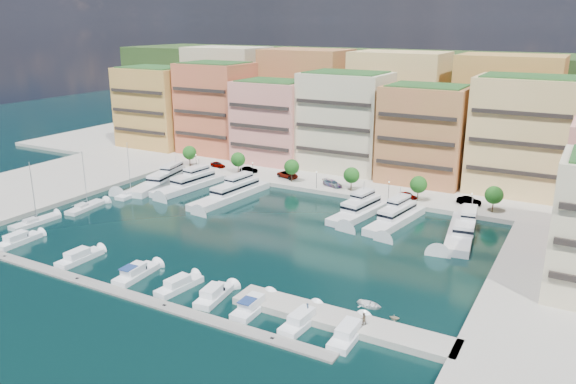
# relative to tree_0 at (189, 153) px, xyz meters

# --- Properties ---
(ground) EXTENTS (400.00, 400.00, 0.00)m
(ground) POSITION_rel_tree_0_xyz_m (40.00, -33.50, -4.74)
(ground) COLOR black
(ground) RESTS_ON ground
(north_quay) EXTENTS (220.00, 64.00, 2.00)m
(north_quay) POSITION_rel_tree_0_xyz_m (40.00, 28.50, -4.74)
(north_quay) COLOR #9E998E
(north_quay) RESTS_ON ground
(west_quay) EXTENTS (34.00, 76.00, 2.00)m
(west_quay) POSITION_rel_tree_0_xyz_m (-22.00, -41.50, -4.74)
(west_quay) COLOR #9E998E
(west_quay) RESTS_ON ground
(hillside) EXTENTS (240.00, 40.00, 58.00)m
(hillside) POSITION_rel_tree_0_xyz_m (40.00, 76.50, -4.74)
(hillside) COLOR #223A17
(hillside) RESTS_ON ground
(south_pontoon) EXTENTS (72.00, 2.20, 0.35)m
(south_pontoon) POSITION_rel_tree_0_xyz_m (37.00, -63.50, -4.74)
(south_pontoon) COLOR gray
(south_pontoon) RESTS_ON ground
(finger_pier) EXTENTS (32.00, 5.00, 2.00)m
(finger_pier) POSITION_rel_tree_0_xyz_m (70.00, -55.50, -4.74)
(finger_pier) COLOR #9E998E
(finger_pier) RESTS_ON ground
(apartment_0) EXTENTS (22.00, 16.50, 24.80)m
(apartment_0) POSITION_rel_tree_0_xyz_m (-26.00, 16.49, 8.57)
(apartment_0) COLOR tan
(apartment_0) RESTS_ON north_quay
(apartment_1) EXTENTS (20.00, 16.50, 26.80)m
(apartment_1) POSITION_rel_tree_0_xyz_m (-4.00, 18.49, 9.57)
(apartment_1) COLOR #CC5F44
(apartment_1) RESTS_ON north_quay
(apartment_2) EXTENTS (20.00, 15.50, 22.80)m
(apartment_2) POSITION_rel_tree_0_xyz_m (17.00, 16.49, 7.57)
(apartment_2) COLOR #E88E81
(apartment_2) RESTS_ON north_quay
(apartment_3) EXTENTS (22.00, 16.50, 25.80)m
(apartment_3) POSITION_rel_tree_0_xyz_m (38.00, 18.49, 9.07)
(apartment_3) COLOR beige
(apartment_3) RESTS_ON north_quay
(apartment_4) EXTENTS (20.00, 15.50, 23.80)m
(apartment_4) POSITION_rel_tree_0_xyz_m (60.00, 16.49, 8.07)
(apartment_4) COLOR #BC6846
(apartment_4) RESTS_ON north_quay
(apartment_5) EXTENTS (22.00, 16.50, 26.80)m
(apartment_5) POSITION_rel_tree_0_xyz_m (82.00, 18.49, 9.57)
(apartment_5) COLOR #F2C480
(apartment_5) RESTS_ON north_quay
(backblock_0) EXTENTS (26.00, 18.00, 30.00)m
(backblock_0) POSITION_rel_tree_0_xyz_m (-15.00, 40.50, 11.26)
(backblock_0) COLOR beige
(backblock_0) RESTS_ON north_quay
(backblock_1) EXTENTS (26.00, 18.00, 30.00)m
(backblock_1) POSITION_rel_tree_0_xyz_m (15.00, 40.50, 11.26)
(backblock_1) COLOR #BC6846
(backblock_1) RESTS_ON north_quay
(backblock_2) EXTENTS (26.00, 18.00, 30.00)m
(backblock_2) POSITION_rel_tree_0_xyz_m (45.00, 40.50, 11.26)
(backblock_2) COLOR #F2C480
(backblock_2) RESTS_ON north_quay
(backblock_3) EXTENTS (26.00, 18.00, 30.00)m
(backblock_3) POSITION_rel_tree_0_xyz_m (75.00, 40.50, 11.26)
(backblock_3) COLOR tan
(backblock_3) RESTS_ON north_quay
(tree_0) EXTENTS (3.80, 3.80, 5.65)m
(tree_0) POSITION_rel_tree_0_xyz_m (0.00, 0.00, 0.00)
(tree_0) COLOR #473323
(tree_0) RESTS_ON north_quay
(tree_1) EXTENTS (3.80, 3.80, 5.65)m
(tree_1) POSITION_rel_tree_0_xyz_m (16.00, 0.00, 0.00)
(tree_1) COLOR #473323
(tree_1) RESTS_ON north_quay
(tree_2) EXTENTS (3.80, 3.80, 5.65)m
(tree_2) POSITION_rel_tree_0_xyz_m (32.00, 0.00, 0.00)
(tree_2) COLOR #473323
(tree_2) RESTS_ON north_quay
(tree_3) EXTENTS (3.80, 3.80, 5.65)m
(tree_3) POSITION_rel_tree_0_xyz_m (48.00, 0.00, 0.00)
(tree_3) COLOR #473323
(tree_3) RESTS_ON north_quay
(tree_4) EXTENTS (3.80, 3.80, 5.65)m
(tree_4) POSITION_rel_tree_0_xyz_m (64.00, 0.00, 0.00)
(tree_4) COLOR #473323
(tree_4) RESTS_ON north_quay
(tree_5) EXTENTS (3.80, 3.80, 5.65)m
(tree_5) POSITION_rel_tree_0_xyz_m (80.00, 0.00, 0.00)
(tree_5) COLOR #473323
(tree_5) RESTS_ON north_quay
(lamppost_0) EXTENTS (0.30, 0.30, 4.20)m
(lamppost_0) POSITION_rel_tree_0_xyz_m (4.00, -2.30, -0.92)
(lamppost_0) COLOR black
(lamppost_0) RESTS_ON north_quay
(lamppost_1) EXTENTS (0.30, 0.30, 4.20)m
(lamppost_1) POSITION_rel_tree_0_xyz_m (22.00, -2.30, -0.92)
(lamppost_1) COLOR black
(lamppost_1) RESTS_ON north_quay
(lamppost_2) EXTENTS (0.30, 0.30, 4.20)m
(lamppost_2) POSITION_rel_tree_0_xyz_m (40.00, -2.30, -0.92)
(lamppost_2) COLOR black
(lamppost_2) RESTS_ON north_quay
(lamppost_3) EXTENTS (0.30, 0.30, 4.20)m
(lamppost_3) POSITION_rel_tree_0_xyz_m (58.00, -2.30, -0.92)
(lamppost_3) COLOR black
(lamppost_3) RESTS_ON north_quay
(lamppost_4) EXTENTS (0.30, 0.30, 4.20)m
(lamppost_4) POSITION_rel_tree_0_xyz_m (76.00, -2.30, -0.92)
(lamppost_4) COLOR black
(lamppost_4) RESTS_ON north_quay
(yacht_0) EXTENTS (8.79, 23.42, 7.30)m
(yacht_0) POSITION_rel_tree_0_xyz_m (2.98, -15.01, -3.53)
(yacht_0) COLOR silver
(yacht_0) RESTS_ON ground
(yacht_1) EXTENTS (7.13, 21.53, 7.30)m
(yacht_1) POSITION_rel_tree_0_xyz_m (11.52, -14.23, -3.65)
(yacht_1) COLOR silver
(yacht_1) RESTS_ON ground
(yacht_2) EXTENTS (6.96, 24.68, 7.30)m
(yacht_2) POSITION_rel_tree_0_xyz_m (24.94, -15.65, -3.53)
(yacht_2) COLOR silver
(yacht_2) RESTS_ON ground
(yacht_4) EXTENTS (7.65, 18.67, 7.30)m
(yacht_4) POSITION_rel_tree_0_xyz_m (55.50, -12.85, -3.65)
(yacht_4) COLOR silver
(yacht_4) RESTS_ON ground
(yacht_5) EXTENTS (7.09, 19.85, 7.30)m
(yacht_5) POSITION_rel_tree_0_xyz_m (63.70, -13.40, -3.53)
(yacht_5) COLOR silver
(yacht_5) RESTS_ON ground
(yacht_6) EXTENTS (7.41, 21.49, 7.30)m
(yacht_6) POSITION_rel_tree_0_xyz_m (76.91, -14.15, -3.53)
(yacht_6) COLOR silver
(yacht_6) RESTS_ON ground
(cruiser_0) EXTENTS (2.95, 8.52, 2.55)m
(cruiser_0) POSITION_rel_tree_0_xyz_m (6.25, -58.09, -4.20)
(cruiser_0) COLOR white
(cruiser_0) RESTS_ON ground
(cruiser_2) EXTENTS (2.80, 8.52, 2.55)m
(cruiser_2) POSITION_rel_tree_0_xyz_m (22.35, -58.09, -4.20)
(cruiser_2) COLOR white
(cruiser_2) RESTS_ON ground
(cruiser_4) EXTENTS (3.32, 8.58, 2.66)m
(cruiser_4) POSITION_rel_tree_0_xyz_m (35.34, -58.11, -4.17)
(cruiser_4) COLOR white
(cruiser_4) RESTS_ON ground
(cruiser_5) EXTENTS (3.58, 8.40, 2.55)m
(cruiser_5) POSITION_rel_tree_0_xyz_m (44.15, -58.09, -4.20)
(cruiser_5) COLOR white
(cruiser_5) RESTS_ON ground
(cruiser_6) EXTENTS (3.61, 7.91, 2.55)m
(cruiser_6) POSITION_rel_tree_0_xyz_m (50.74, -58.08, -4.20)
(cruiser_6) COLOR white
(cruiser_6) RESTS_ON ground
(cruiser_7) EXTENTS (2.89, 8.28, 2.66)m
(cruiser_7) POSITION_rel_tree_0_xyz_m (57.58, -58.11, -4.17)
(cruiser_7) COLOR white
(cruiser_7) RESTS_ON ground
(cruiser_8) EXTENTS (3.24, 8.80, 2.55)m
(cruiser_8) POSITION_rel_tree_0_xyz_m (65.53, -58.09, -4.20)
(cruiser_8) COLOR white
(cruiser_8) RESTS_ON ground
(cruiser_9) EXTENTS (2.88, 8.86, 2.55)m
(cruiser_9) POSITION_rel_tree_0_xyz_m (72.35, -58.10, -4.20)
(cruiser_9) COLOR white
(cruiser_9) RESTS_ON ground
(sailboat_2) EXTENTS (3.24, 7.68, 13.20)m
(sailboat_2) POSITION_rel_tree_0_xyz_m (3.32, -26.57, -4.42)
(sailboat_2) COLOR silver
(sailboat_2) RESTS_ON ground
(sailboat_0) EXTENTS (3.40, 10.28, 13.20)m
(sailboat_0) POSITION_rel_tree_0_xyz_m (-0.07, -49.73, -4.44)
(sailboat_0) COLOR silver
(sailboat_0) RESTS_ON ground
(sailboat_1) EXTENTS (3.89, 10.22, 13.20)m
(sailboat_1) POSITION_rel_tree_0_xyz_m (1.49, -38.08, -4.44)
(sailboat_1) COLOR silver
(sailboat_1) RESTS_ON ground
(tender_2) EXTENTS (3.90, 2.92, 0.77)m
(tender_2) POSITION_rel_tree_0_xyz_m (71.74, -49.08, -4.36)
(tender_2) COLOR white
(tender_2) RESTS_ON ground
(tender_3) EXTENTS (1.61, 1.43, 0.77)m
(tender_3) POSITION_rel_tree_0_xyz_m (76.08, -50.86, -4.36)
(tender_3) COLOR beige
(tender_3) RESTS_ON ground
(car_0) EXTENTS (4.75, 2.57, 1.53)m
(car_0) POSITION_rel_tree_0_xyz_m (7.52, 2.59, -2.98)
(car_0) COLOR gray
(car_0) RESTS_ON north_quay
(car_1) EXTENTS (5.00, 3.34, 1.56)m
(car_1) POSITION_rel_tree_0_xyz_m (18.05, 1.83, -2.96)
(car_1) COLOR gray
(car_1) RESTS_ON north_quay
(car_2) EXTENTS (6.21, 3.86, 1.60)m
(car_2) POSITION_rel_tree_0_xyz_m (29.51, 2.54, -2.94)
(car_2) COLOR gray
(car_2) RESTS_ON north_quay
(car_3) EXTENTS (5.76, 3.88, 1.55)m
(car_3) POSITION_rel_tree_0_xyz_m (42.73, 0.92, -2.97)
(car_3) COLOR gray
(car_3) RESTS_ON north_quay
(car_4) EXTENTS (4.53, 3.04, 1.43)m
(car_4) POSITION_rel_tree_0_xyz_m (61.65, 0.61, -3.03)
(car_4) COLOR gray
(car_4) RESTS_ON north_quay
(car_5) EXTENTS (5.16, 1.93, 1.68)m
(car_5) POSITION_rel_tree_0_xyz_m (74.57, 2.79, -2.90)
(car_5) COLOR gray
(car_5) RESTS_ON north_quay
(person_0) EXTENTS (0.62, 0.76, 1.80)m
(person_0) POSITION_rel_tree_0_xyz_m (65.82, -57.08, -2.84)
(person_0) COLOR #26354C
(person_0) RESTS_ON finger_pier
(person_1) EXTENTS (1.07, 1.07, 1.75)m
(person_1) POSITION_rel_tree_0_xyz_m (73.36, -55.71, -2.87)
(person_1) COLOR brown
(person_1) RESTS_ON finger_pier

